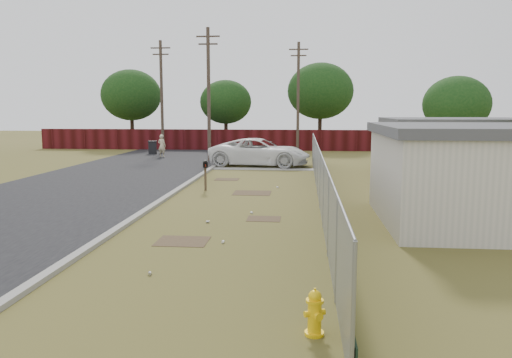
# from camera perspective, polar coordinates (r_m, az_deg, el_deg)

# --- Properties ---
(ground) EXTENTS (120.00, 120.00, 0.00)m
(ground) POSITION_cam_1_polar(r_m,az_deg,el_deg) (18.52, -2.32, -3.16)
(ground) COLOR brown
(ground) RESTS_ON ground
(street) EXTENTS (15.10, 60.00, 0.12)m
(street) POSITION_cam_1_polar(r_m,az_deg,el_deg) (27.86, -13.96, 0.43)
(street) COLOR black
(street) RESTS_ON ground
(chainlink_fence) EXTENTS (0.10, 27.06, 2.02)m
(chainlink_fence) POSITION_cam_1_polar(r_m,az_deg,el_deg) (19.25, 7.33, -0.38)
(chainlink_fence) COLOR gray
(chainlink_fence) RESTS_ON ground
(privacy_fence) EXTENTS (30.00, 0.12, 1.80)m
(privacy_fence) POSITION_cam_1_polar(r_m,az_deg,el_deg) (43.91, -5.74, 4.49)
(privacy_fence) COLOR #4C1014
(privacy_fence) RESTS_ON ground
(utility_poles) EXTENTS (12.60, 8.24, 9.00)m
(utility_poles) POSITION_cam_1_polar(r_m,az_deg,el_deg) (39.17, -3.65, 9.64)
(utility_poles) COLOR #46382E
(utility_poles) RESTS_ON ground
(houses) EXTENTS (9.30, 17.24, 3.10)m
(houses) POSITION_cam_1_polar(r_m,az_deg,el_deg) (22.44, 24.23, 2.13)
(houses) COLOR beige
(houses) RESTS_ON ground
(horizon_trees) EXTENTS (33.32, 31.94, 7.78)m
(horizon_trees) POSITION_cam_1_polar(r_m,az_deg,el_deg) (41.60, 3.21, 9.46)
(horizon_trees) COLOR #342217
(horizon_trees) RESTS_ON ground
(fire_hydrant) EXTENTS (0.41, 0.41, 0.78)m
(fire_hydrant) POSITION_cam_1_polar(r_m,az_deg,el_deg) (8.28, 6.73, -15.00)
(fire_hydrant) COLOR yellow
(fire_hydrant) RESTS_ON ground
(mailbox) EXTENTS (0.32, 0.59, 1.35)m
(mailbox) POSITION_cam_1_polar(r_m,az_deg,el_deg) (22.08, -5.82, 1.42)
(mailbox) COLOR brown
(mailbox) RESTS_ON ground
(pickup_truck) EXTENTS (6.58, 3.59, 1.75)m
(pickup_truck) POSITION_cam_1_polar(r_m,az_deg,el_deg) (31.51, 0.43, 3.09)
(pickup_truck) COLOR white
(pickup_truck) RESTS_ON ground
(pedestrian) EXTENTS (0.71, 0.56, 1.70)m
(pedestrian) POSITION_cam_1_polar(r_m,az_deg,el_deg) (37.94, -10.71, 3.76)
(pedestrian) COLOR beige
(pedestrian) RESTS_ON ground
(trash_bin) EXTENTS (0.83, 0.82, 1.04)m
(trash_bin) POSITION_cam_1_polar(r_m,az_deg,el_deg) (40.67, -11.73, 3.57)
(trash_bin) COLOR black
(trash_bin) RESTS_ON ground
(scattered_litter) EXTENTS (2.27, 12.39, 0.07)m
(scattered_litter) POSITION_cam_1_polar(r_m,az_deg,el_deg) (16.09, -2.79, -4.74)
(scattered_litter) COLOR silver
(scattered_litter) RESTS_ON ground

